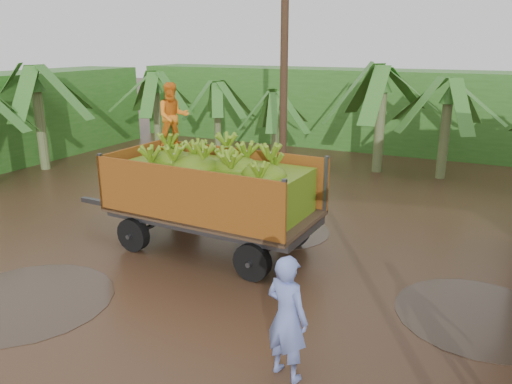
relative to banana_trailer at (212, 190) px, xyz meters
The scene contains 6 objects.
ground 3.10m from the banana_trailer, 52.70° to the right, with size 100.00×100.00×0.00m, color black.
hedge_north 13.84m from the banana_trailer, 91.43° to the left, with size 22.00×3.00×3.60m, color #2D661E.
banana_trailer is the anchor object (origin of this frame).
man_blue 5.07m from the banana_trailer, 47.00° to the right, with size 0.71×0.46×1.94m, color #7083CD.
utility_pole 5.70m from the banana_trailer, 93.51° to the left, with size 1.20×0.24×8.50m.
banana_plants 5.44m from the banana_trailer, 126.93° to the left, with size 24.51×19.83×4.28m.
Camera 1 is at (4.18, -7.46, 4.79)m, focal length 35.00 mm.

